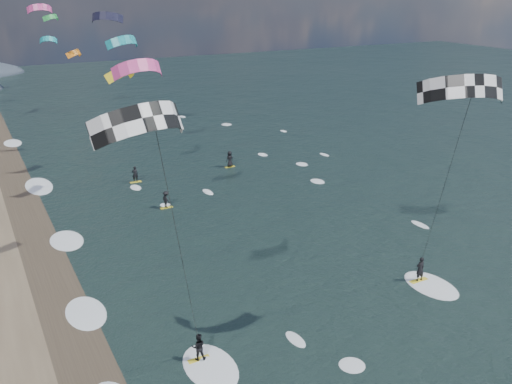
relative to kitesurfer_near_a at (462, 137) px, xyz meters
name	(u,v)px	position (x,y,z in m)	size (l,w,h in m)	color
wet_sand_strip	(85,365)	(-18.30, 6.19, -11.35)	(3.00, 240.00, 0.00)	#382D23
kitesurfer_near_a	(462,137)	(0.00, 0.00, 0.00)	(7.86, 8.95, 15.12)	yellow
kitesurfer_near_b	(177,225)	(-15.19, -0.31, -1.57)	(6.89, 8.46, 15.45)	yellow
far_kitesurfers	(188,177)	(-3.47, 29.74, -10.53)	(11.45, 8.93, 1.76)	yellow
bg_kite_field	(84,34)	(-7.97, 49.88, 1.58)	(9.93, 76.70, 7.84)	teal
shoreline_surf	(89,314)	(-17.10, 10.94, -11.35)	(2.40, 79.40, 0.11)	white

